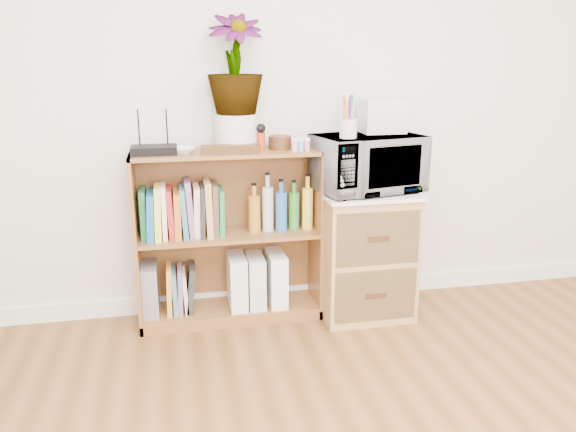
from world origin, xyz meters
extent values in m
cube|color=white|center=(0.00, 2.24, 0.05)|extent=(4.00, 0.02, 0.10)
cube|color=brown|center=(-0.35, 2.10, 0.47)|extent=(1.00, 0.30, 0.95)
cube|color=#9E7542|center=(0.40, 2.02, 0.35)|extent=(0.50, 0.45, 0.70)
imported|color=white|center=(0.40, 2.02, 0.87)|extent=(0.61, 0.48, 0.30)
cylinder|color=silver|center=(0.26, 1.93, 1.07)|extent=(0.09, 0.09, 0.10)
cube|color=silver|center=(0.51, 2.11, 1.12)|extent=(0.23, 0.19, 0.18)
cube|color=black|center=(-0.72, 2.08, 0.97)|extent=(0.23, 0.16, 0.04)
imported|color=white|center=(-0.58, 2.07, 0.97)|extent=(0.13, 0.13, 0.03)
cylinder|color=silver|center=(-0.29, 2.12, 1.04)|extent=(0.22, 0.22, 0.19)
imported|color=#3A6A2A|center=(-0.29, 2.12, 1.39)|extent=(0.28, 0.28, 0.50)
cube|color=#3B2110|center=(-0.34, 2.00, 0.97)|extent=(0.29, 0.07, 0.05)
cylinder|color=#A93114|center=(-0.17, 2.06, 1.00)|extent=(0.04, 0.04, 0.10)
cylinder|color=#3B2110|center=(-0.06, 2.11, 0.99)|extent=(0.12, 0.12, 0.07)
cube|color=#D37594|center=(0.03, 2.01, 0.98)|extent=(0.11, 0.04, 0.06)
cube|color=slate|center=(-0.79, 2.10, 0.21)|extent=(0.08, 0.22, 0.28)
cube|color=silver|center=(-0.31, 2.09, 0.22)|extent=(0.09, 0.24, 0.30)
cube|color=silver|center=(-0.21, 2.09, 0.22)|extent=(0.09, 0.23, 0.29)
cube|color=white|center=(-0.09, 2.09, 0.22)|extent=(0.09, 0.24, 0.30)
cube|color=#1B6838|center=(-0.80, 2.10, 0.63)|extent=(0.03, 0.20, 0.26)
cube|color=#185D94|center=(-0.76, 2.10, 0.63)|extent=(0.05, 0.20, 0.25)
cube|color=yellow|center=(-0.72, 2.10, 0.64)|extent=(0.04, 0.20, 0.28)
cube|color=white|center=(-0.69, 2.10, 0.64)|extent=(0.03, 0.20, 0.28)
cube|color=red|center=(-0.66, 2.10, 0.63)|extent=(0.04, 0.20, 0.26)
cube|color=#C86423|center=(-0.62, 2.10, 0.62)|extent=(0.04, 0.20, 0.25)
cube|color=teal|center=(-0.59, 2.10, 0.63)|extent=(0.04, 0.20, 0.27)
cube|color=#8B5D8B|center=(-0.55, 2.10, 0.65)|extent=(0.05, 0.20, 0.30)
cube|color=beige|center=(-0.52, 2.10, 0.63)|extent=(0.04, 0.20, 0.27)
cube|color=#252525|center=(-0.49, 2.10, 0.64)|extent=(0.03, 0.20, 0.28)
cube|color=tan|center=(-0.46, 2.10, 0.65)|extent=(0.04, 0.20, 0.30)
cube|color=brown|center=(-0.42, 2.10, 0.64)|extent=(0.03, 0.20, 0.28)
cube|color=#217E48|center=(-0.39, 2.10, 0.62)|extent=(0.03, 0.20, 0.25)
cylinder|color=#B87422|center=(-0.21, 2.10, 0.63)|extent=(0.06, 0.06, 0.26)
cylinder|color=silver|center=(-0.13, 2.10, 0.66)|extent=(0.06, 0.06, 0.31)
cylinder|color=blue|center=(-0.06, 2.10, 0.64)|extent=(0.06, 0.06, 0.28)
cylinder|color=#308532|center=(0.02, 2.10, 0.63)|extent=(0.06, 0.06, 0.26)
cylinder|color=gold|center=(0.09, 2.10, 0.65)|extent=(0.06, 0.06, 0.30)
cylinder|color=#B3C0C7|center=(0.16, 2.10, 0.64)|extent=(0.06, 0.06, 0.27)
cube|color=orange|center=(-0.69, 2.10, 0.20)|extent=(0.03, 0.19, 0.26)
cube|color=teal|center=(-0.66, 2.10, 0.19)|extent=(0.03, 0.19, 0.24)
cube|color=slate|center=(-0.63, 2.10, 0.19)|extent=(0.03, 0.19, 0.25)
cube|color=beige|center=(-0.60, 2.10, 0.18)|extent=(0.03, 0.19, 0.22)
cube|color=#272727|center=(-0.57, 2.10, 0.20)|extent=(0.06, 0.19, 0.26)
camera|label=1|loc=(-0.63, -0.83, 1.42)|focal=35.00mm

